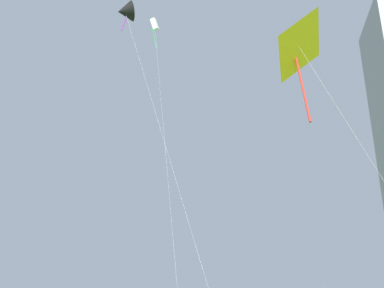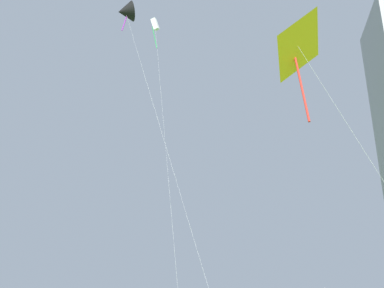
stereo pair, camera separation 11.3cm
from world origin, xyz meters
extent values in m
cylinder|color=silver|center=(11.28, -0.23, 6.14)|extent=(5.68, 4.93, 12.28)
pyramid|color=yellow|center=(8.42, -2.67, 12.30)|extent=(2.60, 2.64, 2.01)
cylinder|color=red|center=(8.45, -2.69, 10.15)|extent=(0.53, 0.79, 3.59)
cylinder|color=silver|center=(-8.66, 17.84, 16.83)|extent=(6.08, 4.97, 33.66)
cube|color=white|center=(-11.69, 20.32, 33.66)|extent=(0.98, 0.92, 1.69)
cylinder|color=green|center=(-11.69, 20.32, 31.72)|extent=(0.74, 0.27, 3.22)
cylinder|color=silver|center=(-5.23, 10.41, 14.54)|extent=(10.19, 1.82, 29.08)
cone|color=black|center=(-10.32, 11.32, 29.07)|extent=(2.91, 2.93, 2.46)
cylinder|color=purple|center=(-10.32, 11.32, 27.72)|extent=(0.42, 0.42, 2.08)
camera|label=1|loc=(10.41, -20.15, 1.74)|focal=39.45mm
camera|label=2|loc=(10.52, -20.10, 1.74)|focal=39.45mm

